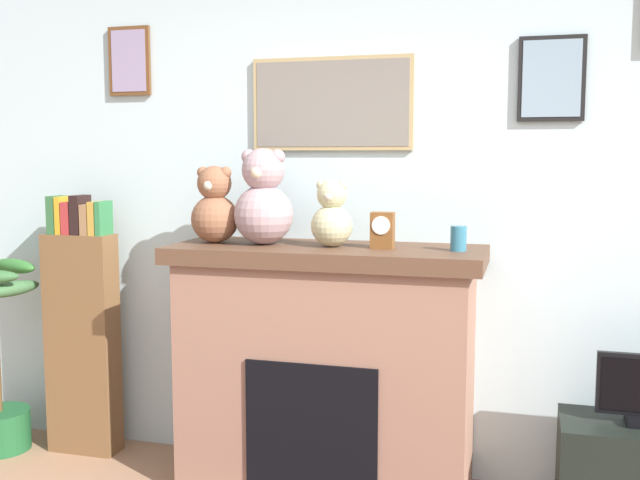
% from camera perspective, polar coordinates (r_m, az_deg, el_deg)
% --- Properties ---
extents(back_wall, '(5.20, 0.15, 2.60)m').
position_cam_1_polar(back_wall, '(3.84, 6.91, 1.36)').
color(back_wall, silver).
rests_on(back_wall, ground_plane).
extents(fireplace, '(1.52, 0.61, 1.21)m').
position_cam_1_polar(fireplace, '(3.72, 0.50, -9.69)').
color(fireplace, '#966A56').
rests_on(fireplace, ground_plane).
extents(bookshelf, '(0.39, 0.16, 1.43)m').
position_cam_1_polar(bookshelf, '(4.35, -17.72, -6.76)').
color(bookshelf, brown).
rests_on(bookshelf, ground_plane).
extents(candle_jar, '(0.07, 0.07, 0.12)m').
position_cam_1_polar(candle_jar, '(3.46, 10.54, 0.12)').
color(candle_jar, teal).
rests_on(candle_jar, fireplace).
extents(mantel_clock, '(0.11, 0.08, 0.17)m').
position_cam_1_polar(mantel_clock, '(3.51, 4.80, 0.75)').
color(mantel_clock, brown).
rests_on(mantel_clock, fireplace).
extents(teddy_bear_cream, '(0.24, 0.24, 0.38)m').
position_cam_1_polar(teddy_bear_cream, '(3.75, -8.05, 2.42)').
color(teddy_bear_cream, '#8C5A3E').
rests_on(teddy_bear_cream, fireplace).
extents(teddy_bear_brown, '(0.29, 0.29, 0.47)m').
position_cam_1_polar(teddy_bear_brown, '(3.66, -4.35, 2.96)').
color(teddy_bear_brown, '#AA8B90').
rests_on(teddy_bear_brown, fireplace).
extents(teddy_bear_tan, '(0.20, 0.20, 0.32)m').
position_cam_1_polar(teddy_bear_tan, '(3.56, 0.90, 1.80)').
color(teddy_bear_tan, '#BFBD8E').
rests_on(teddy_bear_tan, fireplace).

